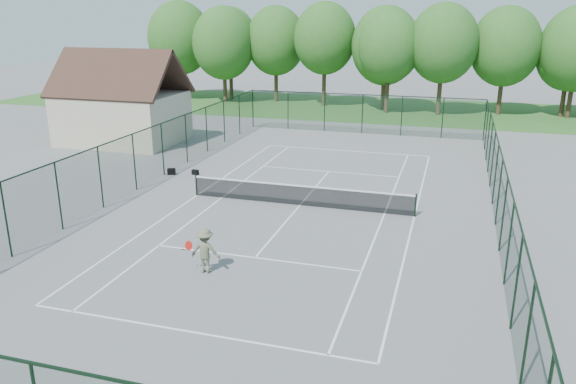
# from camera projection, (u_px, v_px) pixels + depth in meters

# --- Properties ---
(ground) EXTENTS (140.00, 140.00, 0.00)m
(ground) POSITION_uv_depth(u_px,v_px,m) (300.00, 205.00, 27.33)
(ground) COLOR slate
(ground) RESTS_ON ground
(grass_far) EXTENTS (80.00, 16.00, 0.01)m
(grass_far) POSITION_uv_depth(u_px,v_px,m) (382.00, 109.00, 54.70)
(grass_far) COLOR #376D2A
(grass_far) RESTS_ON ground
(court_lines) EXTENTS (11.05, 23.85, 0.01)m
(court_lines) POSITION_uv_depth(u_px,v_px,m) (300.00, 205.00, 27.33)
(court_lines) COLOR white
(court_lines) RESTS_ON ground
(tennis_net) EXTENTS (11.08, 0.08, 1.10)m
(tennis_net) POSITION_uv_depth(u_px,v_px,m) (300.00, 194.00, 27.15)
(tennis_net) COLOR black
(tennis_net) RESTS_ON ground
(fence_enclosure) EXTENTS (18.05, 36.05, 3.02)m
(fence_enclosure) POSITION_uv_depth(u_px,v_px,m) (300.00, 175.00, 26.85)
(fence_enclosure) COLOR #1C3826
(fence_enclosure) RESTS_ON ground
(utility_building) EXTENTS (8.60, 6.27, 6.63)m
(utility_building) POSITION_uv_depth(u_px,v_px,m) (121.00, 99.00, 39.88)
(utility_building) COLOR beige
(utility_building) RESTS_ON ground
(tree_line_far) EXTENTS (39.40, 6.40, 9.70)m
(tree_line_far) POSITION_uv_depth(u_px,v_px,m) (385.00, 46.00, 52.87)
(tree_line_far) COLOR #493522
(tree_line_far) RESTS_ON ground
(sports_bag_a) EXTENTS (0.51, 0.41, 0.36)m
(sports_bag_a) POSITION_uv_depth(u_px,v_px,m) (171.00, 171.00, 32.51)
(sports_bag_a) COLOR black
(sports_bag_a) RESTS_ON ground
(sports_bag_b) EXTENTS (0.41, 0.29, 0.29)m
(sports_bag_b) POSITION_uv_depth(u_px,v_px,m) (195.00, 172.00, 32.49)
(sports_bag_b) COLOR black
(sports_bag_b) RESTS_ON ground
(tennis_player) EXTENTS (2.07, 0.77, 1.67)m
(tennis_player) POSITION_uv_depth(u_px,v_px,m) (205.00, 251.00, 20.06)
(tennis_player) COLOR #60654A
(tennis_player) RESTS_ON ground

